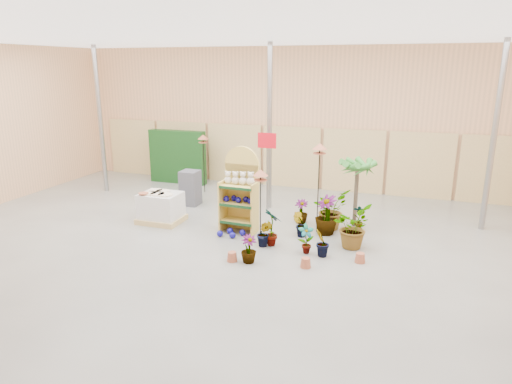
# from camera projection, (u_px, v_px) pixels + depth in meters

# --- Properties ---
(room) EXTENTS (15.20, 12.10, 4.70)m
(room) POSITION_uv_depth(u_px,v_px,m) (234.00, 145.00, 10.04)
(room) COLOR slate
(room) RESTS_ON ground
(display_shelf) EXTENTS (0.88, 0.57, 2.06)m
(display_shelf) POSITION_uv_depth(u_px,v_px,m) (241.00, 193.00, 10.96)
(display_shelf) COLOR gold
(display_shelf) RESTS_ON ground
(teddy_bears) EXTENTS (0.76, 0.20, 0.33)m
(teddy_bears) POSITION_uv_depth(u_px,v_px,m) (240.00, 179.00, 10.76)
(teddy_bears) COLOR beige
(teddy_bears) RESTS_ON display_shelf
(gazing_balls_shelf) EXTENTS (0.76, 0.26, 0.14)m
(gazing_balls_shelf) POSITION_uv_depth(u_px,v_px,m) (239.00, 199.00, 10.87)
(gazing_balls_shelf) COLOR #110D84
(gazing_balls_shelf) RESTS_ON display_shelf
(gazing_balls_floor) EXTENTS (0.63, 0.39, 0.15)m
(gazing_balls_floor) POSITION_uv_depth(u_px,v_px,m) (231.00, 233.00, 10.76)
(gazing_balls_floor) COLOR #110D84
(gazing_balls_floor) RESTS_ON ground
(pallet_stack) EXTENTS (1.08, 0.90, 0.80)m
(pallet_stack) POSITION_uv_depth(u_px,v_px,m) (161.00, 208.00, 11.68)
(pallet_stack) COLOR tan
(pallet_stack) RESTS_ON ground
(charcoal_planters) EXTENTS (0.50, 0.50, 1.00)m
(charcoal_planters) POSITION_uv_depth(u_px,v_px,m) (190.00, 188.00, 13.11)
(charcoal_planters) COLOR #35363D
(charcoal_planters) RESTS_ON ground
(trellis_stock) EXTENTS (2.00, 0.30, 1.80)m
(trellis_stock) POSITION_uv_depth(u_px,v_px,m) (178.00, 157.00, 15.49)
(trellis_stock) COLOR #123C13
(trellis_stock) RESTS_ON ground
(offer_sign) EXTENTS (0.50, 0.08, 2.20)m
(offer_sign) POSITION_uv_depth(u_px,v_px,m) (267.00, 157.00, 12.07)
(offer_sign) COLOR gray
(offer_sign) RESTS_ON ground
(bird_table_front) EXTENTS (0.34, 0.34, 1.68)m
(bird_table_front) POSITION_uv_depth(u_px,v_px,m) (261.00, 175.00, 10.10)
(bird_table_front) COLOR black
(bird_table_front) RESTS_ON ground
(bird_table_right) EXTENTS (0.34, 0.34, 2.17)m
(bird_table_right) POSITION_uv_depth(u_px,v_px,m) (320.00, 150.00, 10.54)
(bird_table_right) COLOR black
(bird_table_right) RESTS_ON ground
(bird_table_back) EXTENTS (0.34, 0.34, 1.84)m
(bird_table_back) POSITION_uv_depth(u_px,v_px,m) (203.00, 139.00, 14.09)
(bird_table_back) COLOR black
(bird_table_back) RESTS_ON ground
(palm) EXTENTS (0.70, 0.70, 1.80)m
(palm) POSITION_uv_depth(u_px,v_px,m) (358.00, 166.00, 11.07)
(palm) COLOR brown
(palm) RESTS_ON ground
(potted_plant_0) EXTENTS (0.55, 0.54, 0.88)m
(potted_plant_0) POSITION_uv_depth(u_px,v_px,m) (272.00, 227.00, 10.10)
(potted_plant_0) COLOR #34802D
(potted_plant_0) RESTS_ON ground
(potted_plant_1) EXTENTS (0.37, 0.31, 0.62)m
(potted_plant_1) POSITION_uv_depth(u_px,v_px,m) (264.00, 233.00, 10.09)
(potted_plant_1) COLOR #34802D
(potted_plant_1) RESTS_ON ground
(potted_plant_3) EXTENTS (0.75, 0.75, 0.95)m
(potted_plant_3) POSITION_uv_depth(u_px,v_px,m) (326.00, 215.00, 10.81)
(potted_plant_3) COLOR #34802D
(potted_plant_3) RESTS_ON ground
(potted_plant_4) EXTENTS (0.34, 0.24, 0.63)m
(potted_plant_4) POSITION_uv_depth(u_px,v_px,m) (360.00, 217.00, 11.14)
(potted_plant_4) COLOR #34802D
(potted_plant_4) RESTS_ON ground
(potted_plant_5) EXTENTS (0.40, 0.37, 0.60)m
(potted_plant_5) POSITION_uv_depth(u_px,v_px,m) (300.00, 225.00, 10.68)
(potted_plant_5) COLOR #34802D
(potted_plant_5) RESTS_ON ground
(potted_plant_6) EXTENTS (1.03, 1.10, 0.98)m
(potted_plant_6) POSITION_uv_depth(u_px,v_px,m) (331.00, 209.00, 11.18)
(potted_plant_6) COLOR #34802D
(potted_plant_6) RESTS_ON ground
(potted_plant_7) EXTENTS (0.46, 0.46, 0.58)m
(potted_plant_7) POSITION_uv_depth(u_px,v_px,m) (249.00, 249.00, 9.27)
(potted_plant_7) COLOR #34802D
(potted_plant_7) RESTS_ON ground
(potted_plant_8) EXTENTS (0.41, 0.37, 0.65)m
(potted_plant_8) POSITION_uv_depth(u_px,v_px,m) (306.00, 239.00, 9.71)
(potted_plant_8) COLOR #34802D
(potted_plant_8) RESTS_ON ground
(potted_plant_9) EXTENTS (0.30, 0.37, 0.62)m
(potted_plant_9) POSITION_uv_depth(u_px,v_px,m) (322.00, 243.00, 9.53)
(potted_plant_9) COLOR #34802D
(potted_plant_9) RESTS_ON ground
(potted_plant_10) EXTENTS (0.84, 0.94, 0.96)m
(potted_plant_10) POSITION_uv_depth(u_px,v_px,m) (352.00, 227.00, 10.02)
(potted_plant_10) COLOR #34802D
(potted_plant_10) RESTS_ON ground
(potted_plant_11) EXTENTS (0.37, 0.37, 0.61)m
(potted_plant_11) POSITION_uv_depth(u_px,v_px,m) (301.00, 211.00, 11.61)
(potted_plant_11) COLOR #34802D
(potted_plant_11) RESTS_ON ground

